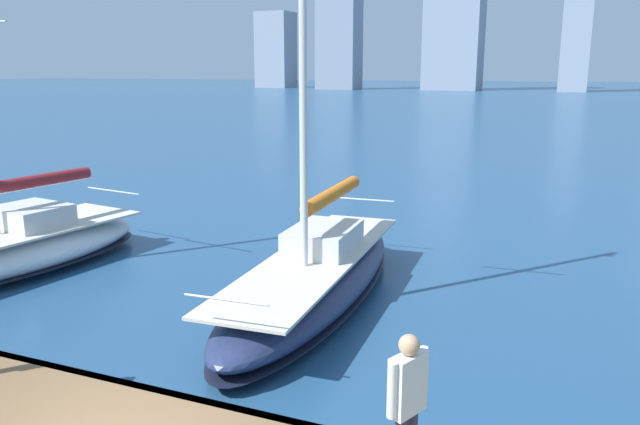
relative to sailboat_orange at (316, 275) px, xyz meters
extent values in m
cube|color=#473828|center=(-0.19, 5.52, -0.08)|extent=(28.00, 0.16, 0.10)
cylinder|color=#473828|center=(-0.19, 5.69, -0.38)|extent=(0.28, 0.28, 0.50)
cube|color=#919CAB|center=(-2.72, -152.37, 16.16)|extent=(6.45, 10.15, 33.58)
cube|color=gray|center=(55.92, -148.50, 16.18)|extent=(10.65, 8.14, 33.62)
cube|color=#8E98A7|center=(79.55, -158.21, 10.14)|extent=(9.74, 9.08, 21.55)
ellipsoid|color=navy|center=(0.00, 0.04, -0.13)|extent=(2.78, 9.14, 1.00)
ellipsoid|color=black|center=(0.00, 0.04, -0.41)|extent=(2.79, 9.19, 0.10)
cube|color=beige|center=(0.00, 0.04, 0.40)|extent=(2.31, 8.04, 0.06)
cube|color=silver|center=(0.03, -0.50, 0.70)|extent=(1.47, 2.06, 0.55)
cylinder|color=silver|center=(-0.04, 0.72, 5.16)|extent=(0.16, 0.16, 9.46)
cylinder|color=silver|center=(0.07, -1.17, 1.48)|extent=(0.34, 3.79, 0.12)
cylinder|color=orange|center=(0.07, -1.17, 1.60)|extent=(0.52, 3.50, 0.32)
cylinder|color=silver|center=(-0.24, 4.19, 0.92)|extent=(1.47, 0.12, 0.04)
cylinder|color=silver|center=(0.23, -4.01, 0.92)|extent=(1.70, 0.14, 0.04)
ellipsoid|color=silver|center=(8.06, 0.75, -0.14)|extent=(3.88, 7.43, 0.99)
ellipsoid|color=black|center=(8.06, 0.75, -0.41)|extent=(3.90, 7.47, 0.10)
cube|color=beige|center=(8.06, 0.75, 0.39)|extent=(3.25, 6.51, 0.06)
cube|color=silver|center=(8.00, 0.33, 0.69)|extent=(1.95, 1.79, 0.55)
cylinder|color=silver|center=(7.92, -0.20, 1.47)|extent=(0.54, 2.96, 0.12)
cylinder|color=maroon|center=(7.92, -0.20, 1.59)|extent=(0.71, 2.76, 0.32)
cylinder|color=silver|center=(7.60, -2.41, 0.91)|extent=(2.16, 0.35, 0.04)
cube|color=white|center=(-3.65, 6.10, 1.13)|extent=(0.36, 0.50, 0.68)
cylinder|color=white|center=(-3.55, 6.35, 1.16)|extent=(0.10, 0.10, 0.62)
cylinder|color=white|center=(-3.76, 5.86, 1.16)|extent=(0.10, 0.10, 0.62)
sphere|color=tan|center=(-3.65, 6.10, 1.58)|extent=(0.23, 0.23, 0.23)
camera|label=1|loc=(-5.13, 12.12, 4.43)|focal=35.00mm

